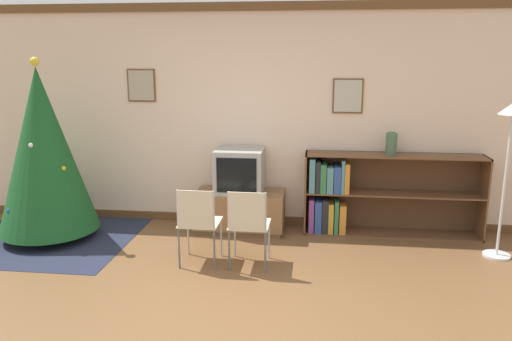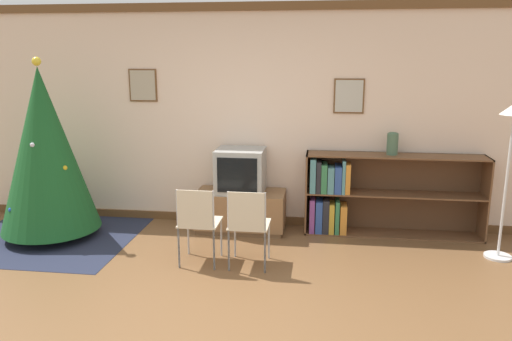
% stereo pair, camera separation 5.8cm
% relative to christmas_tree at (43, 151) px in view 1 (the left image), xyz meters
% --- Properties ---
extents(ground_plane, '(24.00, 24.00, 0.00)m').
position_rel_christmas_tree_xyz_m(ground_plane, '(2.21, -1.63, -1.04)').
color(ground_plane, brown).
extents(wall_back, '(8.59, 0.11, 2.70)m').
position_rel_christmas_tree_xyz_m(wall_back, '(2.21, 0.85, 0.31)').
color(wall_back, beige).
rests_on(wall_back, ground_plane).
extents(area_rug, '(1.94, 1.90, 0.01)m').
position_rel_christmas_tree_xyz_m(area_rug, '(0.00, 0.00, -1.03)').
color(area_rug, '#23283D').
rests_on(area_rug, ground_plane).
extents(christmas_tree, '(1.11, 1.11, 2.07)m').
position_rel_christmas_tree_xyz_m(christmas_tree, '(0.00, 0.00, 0.00)').
color(christmas_tree, maroon).
rests_on(christmas_tree, area_rug).
extents(tv_console, '(1.07, 0.51, 0.49)m').
position_rel_christmas_tree_xyz_m(tv_console, '(2.17, 0.52, -0.79)').
color(tv_console, brown).
rests_on(tv_console, ground_plane).
extents(television, '(0.57, 0.50, 0.52)m').
position_rel_christmas_tree_xyz_m(television, '(2.17, 0.52, -0.29)').
color(television, '#9E9E99').
rests_on(television, tv_console).
extents(folding_chair_left, '(0.40, 0.40, 0.82)m').
position_rel_christmas_tree_xyz_m(folding_chair_left, '(1.92, -0.58, -0.57)').
color(folding_chair_left, beige).
rests_on(folding_chair_left, ground_plane).
extents(folding_chair_right, '(0.40, 0.40, 0.82)m').
position_rel_christmas_tree_xyz_m(folding_chair_right, '(2.42, -0.58, -0.57)').
color(folding_chair_right, beige).
rests_on(folding_chair_right, ground_plane).
extents(bookshelf, '(2.07, 0.36, 0.97)m').
position_rel_christmas_tree_xyz_m(bookshelf, '(3.60, 0.61, -0.57)').
color(bookshelf, brown).
rests_on(bookshelf, ground_plane).
extents(vase, '(0.13, 0.13, 0.26)m').
position_rel_christmas_tree_xyz_m(vase, '(3.93, 0.62, 0.06)').
color(vase, '#47664C').
rests_on(vase, bookshelf).
extents(standing_lamp, '(0.28, 0.28, 1.64)m').
position_rel_christmas_tree_xyz_m(standing_lamp, '(5.01, 0.03, 0.22)').
color(standing_lamp, silver).
rests_on(standing_lamp, ground_plane).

